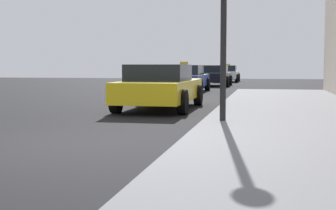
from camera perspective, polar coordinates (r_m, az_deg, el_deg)
ground_plane at (r=7.58m, az=-13.92°, el=-4.82°), size 80.00×80.00×0.00m
sidewalk at (r=6.90m, az=17.84°, el=-5.20°), size 4.00×32.00×0.15m
car_yellow at (r=13.64m, az=-0.91°, el=2.21°), size 1.98×4.55×1.27m
car_blue at (r=22.66m, az=1.98°, el=3.19°), size 2.05×4.60×1.43m
car_black at (r=29.62m, az=5.45°, el=3.51°), size 2.07×4.16×1.27m
car_white at (r=37.49m, az=6.95°, el=3.74°), size 1.95×4.31×1.27m
car_silver at (r=47.13m, az=7.19°, el=3.92°), size 1.93×4.55×1.43m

